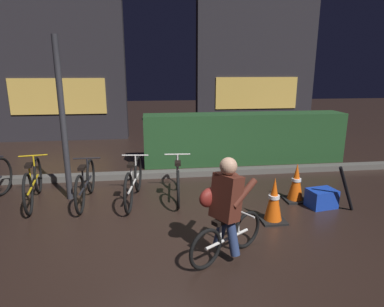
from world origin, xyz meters
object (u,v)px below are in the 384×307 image
object	(u,v)px
parked_bike_center_left	(86,184)
street_post	(63,121)
parked_bike_center_right	(134,182)
traffic_cone_far	(296,183)
parked_bike_left_mid	(33,183)
traffic_cone_near	(274,200)
closed_umbrella	(346,189)
cyclist	(225,209)
parked_bike_right_mid	(178,179)
blue_crate	(322,198)

from	to	relation	value
parked_bike_center_left	street_post	bearing A→B (deg)	59.75
parked_bike_center_right	traffic_cone_far	xyz separation A→B (m)	(2.75, -0.35, -0.02)
parked_bike_center_right	traffic_cone_far	distance (m)	2.77
traffic_cone_far	parked_bike_left_mid	bearing A→B (deg)	173.70
traffic_cone_near	closed_umbrella	distance (m)	1.24
cyclist	traffic_cone_near	bearing A→B (deg)	8.94
parked_bike_center_left	parked_bike_center_right	distance (m)	0.80
parked_bike_center_left	closed_umbrella	bearing A→B (deg)	-102.47
parked_bike_right_mid	traffic_cone_far	world-z (taller)	parked_bike_right_mid
parked_bike_center_left	closed_umbrella	size ratio (longest dim) A/B	1.82
parked_bike_center_left	parked_bike_right_mid	xyz separation A→B (m)	(1.56, 0.02, 0.01)
blue_crate	closed_umbrella	xyz separation A→B (m)	(0.25, -0.25, 0.24)
parked_bike_left_mid	closed_umbrella	xyz separation A→B (m)	(4.97, -1.05, 0.04)
parked_bike_left_mid	parked_bike_right_mid	bearing A→B (deg)	-100.95
street_post	closed_umbrella	bearing A→B (deg)	-14.57
parked_bike_right_mid	cyclist	distance (m)	2.04
parked_bike_center_right	parked_bike_left_mid	bearing A→B (deg)	92.00
parked_bike_right_mid	traffic_cone_near	bearing A→B (deg)	-126.34
parked_bike_left_mid	traffic_cone_far	world-z (taller)	parked_bike_left_mid
street_post	parked_bike_center_right	bearing A→B (deg)	-12.21
cyclist	parked_bike_center_right	bearing A→B (deg)	87.69
parked_bike_center_left	traffic_cone_near	size ratio (longest dim) A/B	2.28
parked_bike_left_mid	parked_bike_center_left	xyz separation A→B (m)	(0.87, -0.09, -0.02)
traffic_cone_far	closed_umbrella	xyz separation A→B (m)	(0.56, -0.56, 0.07)
parked_bike_center_right	parked_bike_right_mid	bearing A→B (deg)	-77.43
cyclist	parked_bike_right_mid	bearing A→B (deg)	67.64
parked_bike_right_mid	closed_umbrella	size ratio (longest dim) A/B	1.85
closed_umbrella	parked_bike_center_left	bearing A→B (deg)	-32.59
blue_crate	parked_bike_center_left	bearing A→B (deg)	169.57
street_post	parked_bike_center_right	xyz separation A→B (m)	(1.12, -0.24, -1.02)
parked_bike_center_right	parked_bike_right_mid	world-z (taller)	parked_bike_center_right
parked_bike_right_mid	parked_bike_left_mid	bearing A→B (deg)	92.81
parked_bike_right_mid	closed_umbrella	bearing A→B (deg)	-106.76
parked_bike_center_right	cyclist	xyz separation A→B (m)	(1.14, -1.91, 0.29)
traffic_cone_far	parked_bike_right_mid	bearing A→B (deg)	168.03
street_post	parked_bike_right_mid	world-z (taller)	street_post
cyclist	closed_umbrella	distance (m)	2.39
parked_bike_left_mid	parked_bike_center_right	size ratio (longest dim) A/B	1.01
parked_bike_center_left	cyclist	bearing A→B (deg)	-134.51
traffic_cone_near	parked_bike_center_left	bearing A→B (deg)	158.92
parked_bike_center_left	blue_crate	world-z (taller)	parked_bike_center_left
parked_bike_center_right	traffic_cone_near	distance (m)	2.33
street_post	closed_umbrella	world-z (taller)	street_post
traffic_cone_far	closed_umbrella	world-z (taller)	closed_umbrella
street_post	cyclist	size ratio (longest dim) A/B	2.19
parked_bike_right_mid	blue_crate	world-z (taller)	parked_bike_right_mid
traffic_cone_near	blue_crate	distance (m)	1.07
parked_bike_center_right	parked_bike_right_mid	xyz separation A→B (m)	(0.76, 0.08, -0.01)
traffic_cone_far	street_post	bearing A→B (deg)	171.36
traffic_cone_far	blue_crate	bearing A→B (deg)	-45.32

